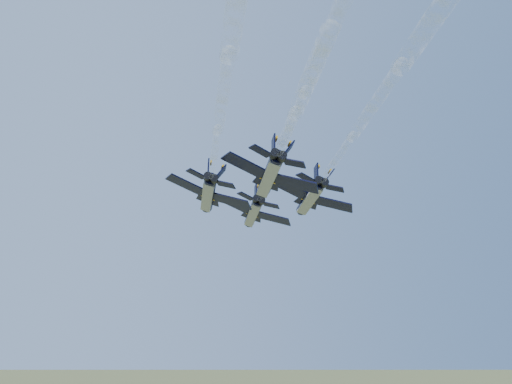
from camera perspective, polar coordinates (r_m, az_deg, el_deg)
name	(u,v)px	position (r m, az deg, el deg)	size (l,w,h in m)	color
jet_lead	(253,213)	(107.63, -0.28, -2.09)	(13.59, 19.25, 5.86)	black
jet_left	(208,195)	(93.27, -4.78, -0.27)	(13.59, 19.25, 5.86)	black
jet_right	(310,198)	(95.73, 5.41, -0.60)	(13.59, 19.25, 5.86)	black
jet_slot	(269,177)	(81.87, 1.32, 1.54)	(13.59, 19.25, 5.86)	black
smoke_trail_lead	(288,148)	(69.34, 3.18, 4.37)	(15.78, 49.91, 2.35)	white
smoke_trail_left	(220,100)	(55.23, -3.58, 9.12)	(15.78, 49.91, 2.35)	white
smoke_trail_right	(390,110)	(58.91, 13.27, 8.00)	(15.78, 49.91, 2.35)	white
smoke_trail_slot	(338,42)	(45.21, 8.21, 14.61)	(15.78, 49.91, 2.35)	white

